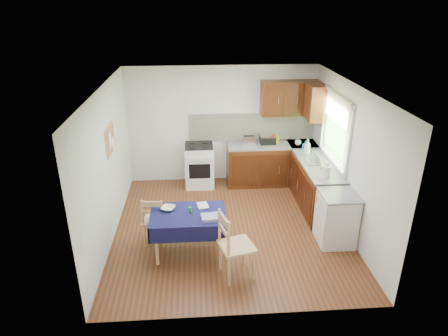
{
  "coord_description": "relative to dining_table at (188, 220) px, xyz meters",
  "views": [
    {
      "loc": [
        -0.54,
        -6.04,
        3.8
      ],
      "look_at": [
        -0.09,
        0.16,
        1.09
      ],
      "focal_mm": 32.0,
      "sensor_mm": 36.0,
      "label": 1
    }
  ],
  "objects": [
    {
      "name": "wall_front",
      "position": [
        0.71,
        -1.44,
        0.65
      ],
      "size": [
        4.0,
        0.02,
        2.5
      ],
      "primitive_type": "cube",
      "color": "silver",
      "rests_on": "ground"
    },
    {
      "name": "plate_bowl",
      "position": [
        -0.31,
        0.15,
        0.13
      ],
      "size": [
        0.27,
        0.27,
        0.05
      ],
      "primitive_type": "imported",
      "rotation": [
        0.0,
        0.0,
        -0.33
      ],
      "color": "#EBE6C0",
      "rests_on": "dining_table"
    },
    {
      "name": "worktop_corner",
      "position": [
        2.41,
        2.46,
        0.28
      ],
      "size": [
        0.6,
        0.6,
        0.04
      ],
      "primitive_type": "cube",
      "color": "slate",
      "rests_on": "base_cabinets"
    },
    {
      "name": "sauce_bottle",
      "position": [
        1.74,
        2.41,
        0.41
      ],
      "size": [
        0.05,
        0.05,
        0.22
      ],
      "primitive_type": "cylinder",
      "color": "red",
      "rests_on": "worktop_back"
    },
    {
      "name": "base_cabinets",
      "position": [
        2.07,
        1.92,
        -0.17
      ],
      "size": [
        1.9,
        2.3,
        0.86
      ],
      "color": "#371509",
      "rests_on": "ground"
    },
    {
      "name": "soap_bottle_c",
      "position": [
        2.42,
        1.0,
        0.38
      ],
      "size": [
        0.14,
        0.14,
        0.15
      ],
      "primitive_type": "imported",
      "rotation": [
        0.0,
        0.0,
        3.32
      ],
      "color": "#268123",
      "rests_on": "worktop_right"
    },
    {
      "name": "wall_left",
      "position": [
        -1.29,
        0.66,
        0.65
      ],
      "size": [
        0.02,
        4.2,
        2.5
      ],
      "primitive_type": "cube",
      "color": "silver",
      "rests_on": "ground"
    },
    {
      "name": "soap_bottle_b",
      "position": [
        2.36,
        2.06,
        0.4
      ],
      "size": [
        0.12,
        0.12,
        0.2
      ],
      "primitive_type": "imported",
      "rotation": [
        0.0,
        0.0,
        2.13
      ],
      "color": "#2079BE",
      "rests_on": "worktop_right"
    },
    {
      "name": "book",
      "position": [
        0.15,
        0.21,
        0.11
      ],
      "size": [
        0.2,
        0.25,
        0.02
      ],
      "primitive_type": "imported",
      "rotation": [
        0.0,
        0.0,
        0.19
      ],
      "color": "white",
      "rests_on": "dining_table"
    },
    {
      "name": "stove",
      "position": [
        0.21,
        2.46,
        -0.14
      ],
      "size": [
        0.6,
        0.61,
        0.92
      ],
      "color": "white",
      "rests_on": "ground"
    },
    {
      "name": "tea_towel",
      "position": [
        0.35,
        -0.18,
        0.13
      ],
      "size": [
        0.31,
        0.25,
        0.05
      ],
      "primitive_type": "cube",
      "rotation": [
        0.0,
        0.0,
        0.12
      ],
      "color": "navy",
      "rests_on": "dining_table"
    },
    {
      "name": "chair_near",
      "position": [
        0.65,
        -0.63,
        -0.05
      ],
      "size": [
        0.57,
        0.57,
        1.04
      ],
      "rotation": [
        0.0,
        0.0,
        1.85
      ],
      "color": "tan",
      "rests_on": "ground"
    },
    {
      "name": "wall_right",
      "position": [
        2.71,
        0.66,
        0.65
      ],
      "size": [
        0.02,
        4.2,
        2.5
      ],
      "primitive_type": "cube",
      "color": "silver",
      "rests_on": "ground"
    },
    {
      "name": "kettle",
      "position": [
        2.38,
        0.76,
        0.43
      ],
      "size": [
        0.16,
        0.16,
        0.27
      ],
      "color": "white",
      "rests_on": "worktop_right"
    },
    {
      "name": "spice_jar",
      "position": [
        0.04,
        0.03,
        0.15
      ],
      "size": [
        0.05,
        0.05,
        0.1
      ],
      "primitive_type": "cylinder",
      "color": "#238326",
      "rests_on": "dining_table"
    },
    {
      "name": "dining_table",
      "position": [
        0.0,
        0.0,
        0.0
      ],
      "size": [
        1.16,
        0.79,
        0.7
      ],
      "rotation": [
        0.0,
        0.0,
        -0.25
      ],
      "color": "#0F0D36",
      "rests_on": "ground"
    },
    {
      "name": "dish_rack",
      "position": [
        2.41,
        1.38,
        0.33
      ],
      "size": [
        0.39,
        0.3,
        0.19
      ],
      "rotation": [
        0.0,
        0.0,
        0.11
      ],
      "color": "gray",
      "rests_on": "worktop_right"
    },
    {
      "name": "ceiling",
      "position": [
        0.71,
        0.66,
        1.9
      ],
      "size": [
        4.0,
        4.2,
        0.02
      ],
      "primitive_type": "cube",
      "color": "white",
      "rests_on": "wall_back"
    },
    {
      "name": "worktop_back",
      "position": [
        1.76,
        2.46,
        0.28
      ],
      "size": [
        1.9,
        0.6,
        0.04
      ],
      "primitive_type": "cube",
      "color": "slate",
      "rests_on": "base_cabinets"
    },
    {
      "name": "chair_far",
      "position": [
        -0.55,
        0.29,
        -0.14
      ],
      "size": [
        0.42,
        0.42,
        0.86
      ],
      "rotation": [
        0.0,
        0.0,
        3.02
      ],
      "color": "tan",
      "rests_on": "ground"
    },
    {
      "name": "floor",
      "position": [
        0.71,
        0.66,
        -0.6
      ],
      "size": [
        4.2,
        4.2,
        0.0
      ],
      "primitive_type": "plane",
      "color": "#472813",
      "rests_on": "ground"
    },
    {
      "name": "corkboard",
      "position": [
        -1.26,
        0.96,
        1.0
      ],
      "size": [
        0.04,
        0.62,
        0.47
      ],
      "color": "tan",
      "rests_on": "wall_left"
    },
    {
      "name": "splashback",
      "position": [
        1.36,
        2.75,
        0.6
      ],
      "size": [
        2.7,
        0.02,
        0.6
      ],
      "primitive_type": "cube",
      "color": "#F2E8CD",
      "rests_on": "wall_back"
    },
    {
      "name": "upper_cabinets",
      "position": [
        2.24,
        2.46,
        1.25
      ],
      "size": [
        1.2,
        0.85,
        0.7
      ],
      "color": "#371509",
      "rests_on": "wall_back"
    },
    {
      "name": "soap_bottle_a",
      "position": [
        2.32,
        1.8,
        0.47
      ],
      "size": [
        0.14,
        0.14,
        0.33
      ],
      "primitive_type": "imported",
      "rotation": [
        0.0,
        0.0,
        0.16
      ],
      "color": "white",
      "rests_on": "worktop_right"
    },
    {
      "name": "toaster",
      "position": [
        1.26,
        2.46,
        0.4
      ],
      "size": [
        0.27,
        0.17,
        0.21
      ],
      "rotation": [
        0.0,
        0.0,
        0.27
      ],
      "color": "silver",
      "rests_on": "worktop_back"
    },
    {
      "name": "worktop_right",
      "position": [
        2.41,
        1.31,
        0.28
      ],
      "size": [
        0.6,
        1.7,
        0.04
      ],
      "primitive_type": "cube",
      "color": "slate",
      "rests_on": "base_cabinets"
    },
    {
      "name": "cup",
      "position": [
        2.29,
        2.36,
        0.36
      ],
      "size": [
        0.17,
        0.17,
        0.1
      ],
      "primitive_type": "imported",
      "rotation": [
        0.0,
        0.0,
        0.33
      ],
      "color": "white",
      "rests_on": "worktop_back"
    },
    {
      "name": "wall_back",
      "position": [
        0.71,
        2.76,
        0.65
      ],
      "size": [
        4.0,
        0.02,
        2.5
      ],
      "primitive_type": "cube",
      "color": "silver",
      "rests_on": "ground"
    },
    {
      "name": "sandwich_press",
      "position": [
        1.67,
        2.51,
        0.4
      ],
      "size": [
        0.32,
        0.28,
        0.19
      ],
      "rotation": [
        0.0,
        0.0,
        -0.27
      ],
      "color": "black",
      "rests_on": "worktop_back"
    },
    {
      "name": "yellow_packet",
      "position": [
        1.85,
        2.53,
        0.39
      ],
      "size": [
        0.13,
        0.09,
        0.16
      ],
      "primitive_type": "cube",
      "rotation": [
        0.0,
        0.0,
        0.1
      ],
      "color": "gold",
      "rests_on": "worktop_back"
    },
    {
      "name": "window",
      "position": [
        2.68,
        1.36,
        1.05
      ],
      "size": [
        0.04,
        1.48,
        1.26
      ],
      "color": "#335824",
      "rests_on": "wall_right"
    },
    {
      "name": "fridge",
      "position": [
        2.41,
        0.11,
        -0.15
      ],
      "size": [
        0.58,
        0.6,
        0.89
      ],
      "color": "white",
      "rests_on": "ground"
    }
  ]
}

